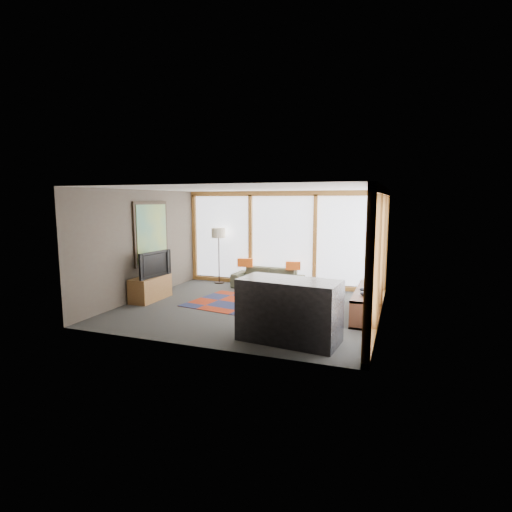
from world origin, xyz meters
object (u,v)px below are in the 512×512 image
(floor_lamp, at_px, (219,256))
(tv_console, at_px, (151,288))
(coffee_table, at_px, (287,299))
(television, at_px, (152,264))
(bookshelf, at_px, (365,302))
(sofa, at_px, (268,279))
(bar_counter, at_px, (289,310))

(floor_lamp, xyz_separation_m, tv_console, (-0.69, -2.31, -0.51))
(coffee_table, xyz_separation_m, television, (-3.17, -0.42, 0.68))
(floor_lamp, relative_size, bookshelf, 0.75)
(floor_lamp, xyz_separation_m, coffee_table, (2.54, -1.90, -0.60))
(tv_console, distance_m, television, 0.59)
(sofa, relative_size, bar_counter, 1.13)
(bar_counter, bearing_deg, floor_lamp, 135.28)
(coffee_table, bearing_deg, bookshelf, 1.77)
(floor_lamp, bearing_deg, bar_counter, -50.92)
(floor_lamp, bearing_deg, tv_console, -106.71)
(sofa, bearing_deg, tv_console, -133.42)
(television, bearing_deg, sofa, -39.32)
(coffee_table, height_order, bookshelf, bookshelf)
(tv_console, height_order, bar_counter, bar_counter)
(bookshelf, bearing_deg, floor_lamp, 156.29)
(bookshelf, bearing_deg, tv_console, -174.53)
(sofa, distance_m, floor_lamp, 1.62)
(television, xyz_separation_m, bar_counter, (3.77, -1.55, -0.34))
(bookshelf, bearing_deg, television, -174.39)
(sofa, bearing_deg, bookshelf, -28.45)
(floor_lamp, distance_m, coffee_table, 3.23)
(bar_counter, bearing_deg, sofa, 120.00)
(bar_counter, bearing_deg, tv_console, 164.10)
(television, height_order, bar_counter, television)
(sofa, height_order, television, television)
(bookshelf, bearing_deg, coffee_table, -178.23)
(floor_lamp, relative_size, bar_counter, 0.95)
(sofa, xyz_separation_m, bookshelf, (2.67, -1.64, -0.01))
(sofa, distance_m, television, 3.08)
(floor_lamp, distance_m, bar_counter, 4.99)
(floor_lamp, xyz_separation_m, television, (-0.63, -2.32, 0.08))
(coffee_table, height_order, bar_counter, bar_counter)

